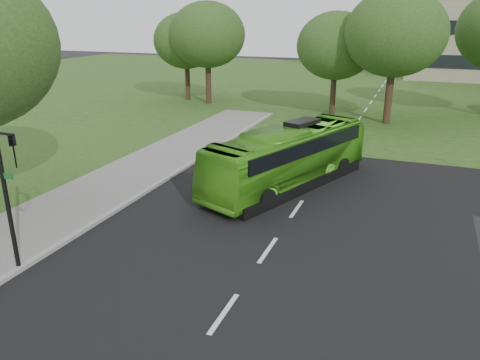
{
  "coord_description": "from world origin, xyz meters",
  "views": [
    {
      "loc": [
        4.41,
        -12.14,
        7.86
      ],
      "look_at": [
        -2.0,
        4.42,
        1.6
      ],
      "focal_mm": 35.0,
      "sensor_mm": 36.0,
      "label": 1
    }
  ],
  "objects_px": {
    "tree_park_b": "(336,46)",
    "tree_park_f": "(186,41)",
    "tree_park_a": "(207,35)",
    "tree_park_c": "(395,34)",
    "bus": "(288,157)",
    "traffic_light": "(8,184)"
  },
  "relations": [
    {
      "from": "tree_park_f",
      "to": "tree_park_b",
      "type": "bearing_deg",
      "value": -9.01
    },
    {
      "from": "tree_park_c",
      "to": "tree_park_b",
      "type": "bearing_deg",
      "value": 158.6
    },
    {
      "from": "traffic_light",
      "to": "tree_park_b",
      "type": "bearing_deg",
      "value": 58.43
    },
    {
      "from": "tree_park_a",
      "to": "tree_park_b",
      "type": "height_order",
      "value": "tree_park_a"
    },
    {
      "from": "traffic_light",
      "to": "tree_park_c",
      "type": "bearing_deg",
      "value": 48.88
    },
    {
      "from": "tree_park_b",
      "to": "traffic_light",
      "type": "height_order",
      "value": "tree_park_b"
    },
    {
      "from": "tree_park_a",
      "to": "tree_park_f",
      "type": "distance_m",
      "value": 3.05
    },
    {
      "from": "tree_park_b",
      "to": "tree_park_f",
      "type": "xyz_separation_m",
      "value": [
        -14.63,
        2.32,
        0.03
      ]
    },
    {
      "from": "tree_park_a",
      "to": "tree_park_c",
      "type": "distance_m",
      "value": 16.67
    },
    {
      "from": "tree_park_c",
      "to": "tree_park_f",
      "type": "distance_m",
      "value": 19.63
    },
    {
      "from": "tree_park_b",
      "to": "traffic_light",
      "type": "bearing_deg",
      "value": -99.07
    },
    {
      "from": "tree_park_a",
      "to": "tree_park_f",
      "type": "relative_size",
      "value": 1.11
    },
    {
      "from": "tree_park_a",
      "to": "tree_park_c",
      "type": "relative_size",
      "value": 0.94
    },
    {
      "from": "bus",
      "to": "tree_park_b",
      "type": "bearing_deg",
      "value": 115.25
    },
    {
      "from": "tree_park_c",
      "to": "bus",
      "type": "bearing_deg",
      "value": -101.47
    },
    {
      "from": "tree_park_a",
      "to": "bus",
      "type": "distance_m",
      "value": 23.76
    },
    {
      "from": "tree_park_a",
      "to": "tree_park_b",
      "type": "xyz_separation_m",
      "value": [
        11.86,
        -1.19,
        -0.64
      ]
    },
    {
      "from": "tree_park_b",
      "to": "tree_park_f",
      "type": "height_order",
      "value": "tree_park_b"
    },
    {
      "from": "tree_park_b",
      "to": "tree_park_c",
      "type": "distance_m",
      "value": 4.99
    },
    {
      "from": "tree_park_f",
      "to": "traffic_light",
      "type": "distance_m",
      "value": 32.98
    },
    {
      "from": "tree_park_b",
      "to": "tree_park_a",
      "type": "bearing_deg",
      "value": 174.28
    },
    {
      "from": "traffic_light",
      "to": "tree_park_f",
      "type": "bearing_deg",
      "value": 85.2
    }
  ]
}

